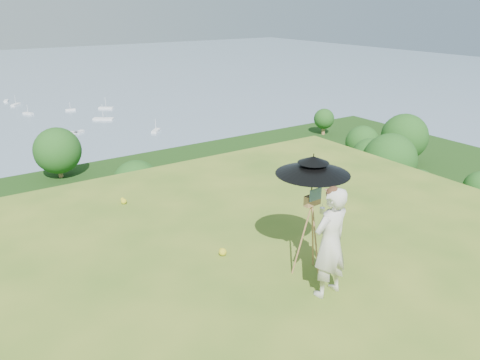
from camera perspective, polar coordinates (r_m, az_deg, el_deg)
ground at (r=6.92m, az=4.87°, el=-16.33°), size 14.00×14.00×0.00m
slope_trees at (r=43.83m, az=-25.71°, el=-7.41°), size 110.00×50.00×6.00m
wildflowers at (r=7.04m, az=3.58°, el=-14.94°), size 10.00×10.50×0.12m
painter at (r=7.05m, az=10.93°, el=-7.48°), size 0.67×0.47×1.74m
field_easel at (r=7.57m, az=8.59°, el=-6.24°), size 0.61×0.61×1.51m
sun_umbrella at (r=7.24m, az=8.81°, el=0.15°), size 1.21×1.21×0.81m
painter_cap at (r=6.71m, az=11.40°, el=-1.27°), size 0.22×0.26×0.10m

